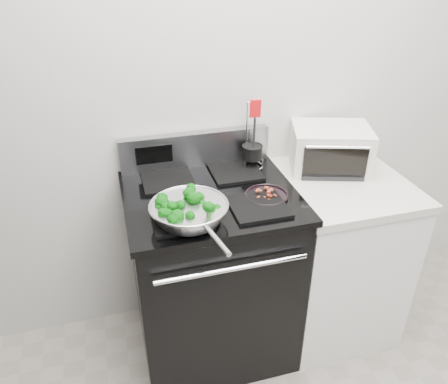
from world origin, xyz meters
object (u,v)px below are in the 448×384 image
object	(u,v)px
bacon_plate	(267,193)
skillet	(189,211)
toaster_oven	(330,148)
gas_range	(212,272)
utensil_holder	(252,156)

from	to	relation	value
bacon_plate	skillet	bearing A→B (deg)	-164.50
bacon_plate	toaster_oven	size ratio (longest dim) A/B	0.43
bacon_plate	toaster_oven	xyz separation A→B (m)	(0.43, 0.24, 0.06)
skillet	bacon_plate	world-z (taller)	skillet
bacon_plate	gas_range	bearing A→B (deg)	157.98
skillet	utensil_holder	distance (m)	0.58
skillet	toaster_oven	world-z (taller)	toaster_oven
bacon_plate	toaster_oven	world-z (taller)	toaster_oven
skillet	toaster_oven	distance (m)	0.88
bacon_plate	utensil_holder	distance (m)	0.31
skillet	utensil_holder	xyz separation A→B (m)	(0.41, 0.41, 0.01)
utensil_holder	toaster_oven	distance (m)	0.41
gas_range	skillet	size ratio (longest dim) A/B	2.20
gas_range	toaster_oven	bearing A→B (deg)	12.30
gas_range	utensil_holder	xyz separation A→B (m)	(0.27, 0.21, 0.53)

